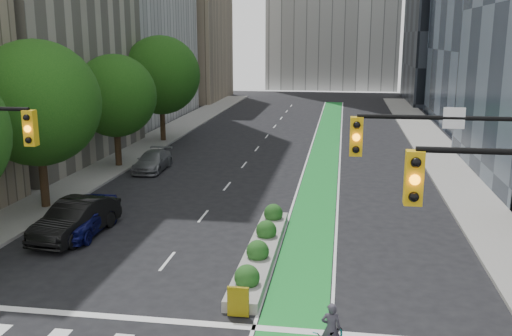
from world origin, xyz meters
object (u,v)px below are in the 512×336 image
(median_planter, at_px, (261,249))
(cyclist, at_px, (331,329))
(parked_car_left_near, at_px, (83,215))
(parked_car_left_far, at_px, (153,161))
(parked_car_left_mid, at_px, (76,219))

(median_planter, height_order, cyclist, cyclist)
(parked_car_left_near, distance_m, parked_car_left_far, 12.65)
(parked_car_left_far, bearing_deg, parked_car_left_near, -87.00)
(parked_car_left_far, bearing_deg, parked_car_left_mid, -87.54)
(parked_car_left_near, relative_size, parked_car_left_far, 1.09)
(parked_car_left_near, bearing_deg, cyclist, -37.28)
(median_planter, height_order, parked_car_left_far, parked_car_left_far)
(parked_car_left_near, xyz_separation_m, parked_car_left_mid, (-0.08, -0.59, 0.01))
(median_planter, bearing_deg, parked_car_left_near, 168.42)
(median_planter, bearing_deg, parked_car_left_far, 123.55)
(cyclist, relative_size, parked_car_left_far, 0.35)
(median_planter, height_order, parked_car_left_near, parked_car_left_near)
(parked_car_left_near, bearing_deg, parked_car_left_mid, -97.93)
(cyclist, height_order, parked_car_left_mid, parked_car_left_mid)
(parked_car_left_near, height_order, parked_car_left_far, parked_car_left_near)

